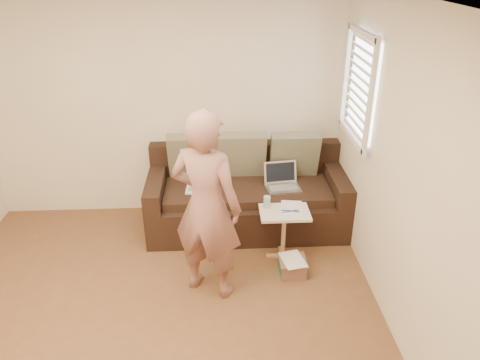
{
  "coord_description": "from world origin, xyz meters",
  "views": [
    {
      "loc": [
        0.57,
        -2.81,
        2.9
      ],
      "look_at": [
        0.8,
        1.4,
        0.78
      ],
      "focal_mm": 34.73,
      "sensor_mm": 36.0,
      "label": 1
    }
  ],
  "objects_px": {
    "person": "(206,207)",
    "drinking_glass": "(267,202)",
    "laptop_white": "(201,190)",
    "sofa": "(247,193)",
    "side_table": "(283,234)",
    "striped_box": "(292,266)",
    "laptop_silver": "(283,189)"
  },
  "relations": [
    {
      "from": "laptop_white",
      "to": "striped_box",
      "type": "distance_m",
      "value": 1.31
    },
    {
      "from": "laptop_white",
      "to": "striped_box",
      "type": "relative_size",
      "value": 1.21
    },
    {
      "from": "sofa",
      "to": "side_table",
      "type": "distance_m",
      "value": 0.72
    },
    {
      "from": "laptop_white",
      "to": "striped_box",
      "type": "height_order",
      "value": "laptop_white"
    },
    {
      "from": "laptop_silver",
      "to": "sofa",
      "type": "bearing_deg",
      "value": 158.35
    },
    {
      "from": "person",
      "to": "drinking_glass",
      "type": "distance_m",
      "value": 0.86
    },
    {
      "from": "person",
      "to": "laptop_white",
      "type": "bearing_deg",
      "value": -60.39
    },
    {
      "from": "laptop_white",
      "to": "sofa",
      "type": "bearing_deg",
      "value": 11.82
    },
    {
      "from": "sofa",
      "to": "side_table",
      "type": "relative_size",
      "value": 4.03
    },
    {
      "from": "laptop_silver",
      "to": "laptop_white",
      "type": "height_order",
      "value": "laptop_silver"
    },
    {
      "from": "side_table",
      "to": "striped_box",
      "type": "height_order",
      "value": "side_table"
    },
    {
      "from": "person",
      "to": "side_table",
      "type": "height_order",
      "value": "person"
    },
    {
      "from": "side_table",
      "to": "striped_box",
      "type": "xyz_separation_m",
      "value": [
        0.06,
        -0.29,
        -0.19
      ]
    },
    {
      "from": "laptop_white",
      "to": "side_table",
      "type": "distance_m",
      "value": 1.04
    },
    {
      "from": "side_table",
      "to": "drinking_glass",
      "type": "xyz_separation_m",
      "value": [
        -0.17,
        0.09,
        0.33
      ]
    },
    {
      "from": "side_table",
      "to": "drinking_glass",
      "type": "relative_size",
      "value": 4.55
    },
    {
      "from": "laptop_silver",
      "to": "drinking_glass",
      "type": "distance_m",
      "value": 0.5
    },
    {
      "from": "laptop_white",
      "to": "drinking_glass",
      "type": "xyz_separation_m",
      "value": [
        0.68,
        -0.46,
        0.09
      ]
    },
    {
      "from": "person",
      "to": "striped_box",
      "type": "height_order",
      "value": "person"
    },
    {
      "from": "person",
      "to": "striped_box",
      "type": "xyz_separation_m",
      "value": [
        0.82,
        0.17,
        -0.81
      ]
    },
    {
      "from": "person",
      "to": "drinking_glass",
      "type": "relative_size",
      "value": 14.82
    },
    {
      "from": "drinking_glass",
      "to": "striped_box",
      "type": "xyz_separation_m",
      "value": [
        0.23,
        -0.38,
        -0.52
      ]
    },
    {
      "from": "person",
      "to": "striped_box",
      "type": "bearing_deg",
      "value": -143.04
    },
    {
      "from": "laptop_silver",
      "to": "side_table",
      "type": "bearing_deg",
      "value": -103.95
    },
    {
      "from": "person",
      "to": "striped_box",
      "type": "relative_size",
      "value": 6.7
    },
    {
      "from": "sofa",
      "to": "striped_box",
      "type": "bearing_deg",
      "value": -66.95
    },
    {
      "from": "sofa",
      "to": "person",
      "type": "distance_m",
      "value": 1.26
    },
    {
      "from": "drinking_glass",
      "to": "laptop_white",
      "type": "bearing_deg",
      "value": 145.84
    },
    {
      "from": "sofa",
      "to": "side_table",
      "type": "height_order",
      "value": "sofa"
    },
    {
      "from": "striped_box",
      "to": "person",
      "type": "bearing_deg",
      "value": -167.99
    },
    {
      "from": "laptop_white",
      "to": "side_table",
      "type": "relative_size",
      "value": 0.59
    },
    {
      "from": "laptop_silver",
      "to": "laptop_white",
      "type": "bearing_deg",
      "value": 170.99
    }
  ]
}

